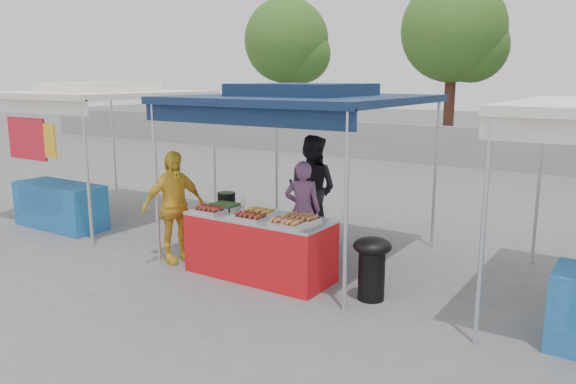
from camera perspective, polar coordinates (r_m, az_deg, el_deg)
The scene contains 22 objects.
ground_plane at distance 7.81m, azimuth -2.44°, elevation -8.31°, with size 80.00×80.00×0.00m, color slate.
back_wall at distance 17.62m, azimuth 18.96°, elevation 4.23°, with size 40.00×0.25×1.20m, color gray.
main_canopy at distance 8.16m, azimuth 1.44°, elevation 9.56°, with size 3.20×3.20×2.57m.
neighbor_stall_left at distance 11.01m, azimuth -20.13°, elevation 5.36°, with size 3.20×3.20×2.57m.
tree_0 at distance 23.14m, azimuth 0.21°, elevation 14.77°, with size 3.44×3.37×5.79m.
tree_1 at distance 20.02m, azimuth 16.88°, elevation 15.07°, with size 3.51×3.45×5.92m.
vendor_table at distance 7.60m, azimuth -2.91°, elevation -5.51°, with size 2.00×0.80×0.85m.
food_tray_fl at distance 7.71m, azimuth -8.00°, elevation -1.83°, with size 0.42×0.30×0.07m.
food_tray_fm at distance 7.28m, azimuth -3.89°, elevation -2.54°, with size 0.42×0.30×0.07m.
food_tray_fr at distance 6.96m, azimuth -0.18°, elevation -3.17°, with size 0.42×0.30×0.07m.
food_tray_bl at distance 7.93m, azimuth -6.36°, elevation -1.41°, with size 0.42×0.30×0.07m.
food_tray_bm at distance 7.58m, azimuth -2.79°, elevation -1.96°, with size 0.42×0.30×0.07m.
food_tray_br at distance 7.18m, azimuth 1.43°, elevation -2.72°, with size 0.42×0.30×0.07m.
cooking_pot at distance 8.27m, azimuth -6.28°, elevation -0.58°, with size 0.26×0.26×0.15m, color black.
skewer_cup at distance 7.42m, azimuth -4.52°, elevation -2.14°, with size 0.08×0.08×0.10m, color silver.
wok_burner at distance 6.88m, azimuth 8.52°, elevation -7.12°, with size 0.47×0.47×0.79m.
crate_left at distance 8.56m, azimuth -2.85°, elevation -5.40°, with size 0.53×0.37×0.32m, color #1544B1.
crate_right at distance 7.99m, azimuth 1.17°, elevation -6.62°, with size 0.54×0.38×0.32m, color #1544B1.
crate_stacked at distance 7.90m, azimuth 1.18°, elevation -4.44°, with size 0.52×0.36×0.31m, color #1544B1.
vendor_woman at distance 8.28m, azimuth 1.49°, elevation -1.84°, with size 0.54×0.35×1.47m, color #965F8D.
helper_man at distance 8.98m, azimuth 2.41°, elevation 0.19°, with size 0.86×0.67×1.77m, color black.
customer_person at distance 8.29m, azimuth -11.55°, elevation -1.48°, with size 0.96×0.40×1.64m, color yellow.
Camera 1 is at (4.30, -5.96, 2.65)m, focal length 35.00 mm.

